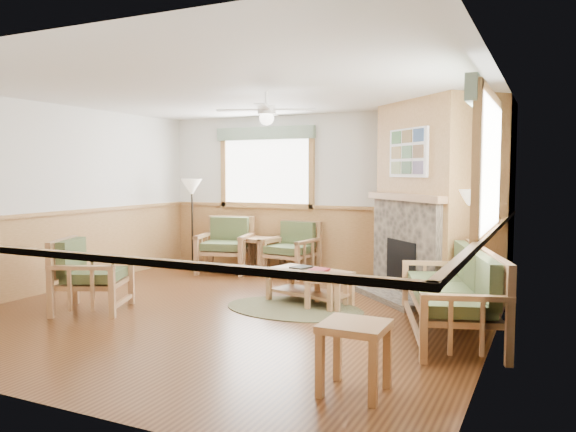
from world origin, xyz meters
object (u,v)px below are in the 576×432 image
at_px(sofa, 449,292).
at_px(armchair_left, 92,275).
at_px(coffee_table, 309,286).
at_px(floor_lamp_left, 192,224).
at_px(end_table_sofa, 354,358).
at_px(footstool, 327,292).
at_px(end_table_chairs, 261,255).
at_px(armchair_back_left, 225,245).
at_px(armchair_back_right, 290,249).
at_px(floor_lamp_right, 466,249).

distance_m(sofa, armchair_left, 4.25).
height_order(coffee_table, floor_lamp_left, floor_lamp_left).
bearing_deg(end_table_sofa, footstool, 115.84).
xyz_separation_m(footstool, floor_lamp_left, (-3.20, 1.63, 0.60)).
bearing_deg(end_table_chairs, floor_lamp_left, -169.83).
distance_m(armchair_back_left, coffee_table, 2.67).
xyz_separation_m(armchair_back_right, floor_lamp_right, (2.99, -1.21, 0.32)).
distance_m(sofa, armchair_back_right, 3.84).
distance_m(armchair_back_right, floor_lamp_left, 1.86).
bearing_deg(floor_lamp_left, armchair_left, -78.20).
relative_size(coffee_table, end_table_sofa, 1.96).
distance_m(sofa, floor_lamp_right, 1.24).
distance_m(armchair_left, end_table_sofa, 3.93).
relative_size(armchair_back_right, floor_lamp_left, 0.55).
bearing_deg(end_table_sofa, coffee_table, 119.84).
bearing_deg(end_table_chairs, footstool, -43.60).
bearing_deg(armchair_left, floor_lamp_right, -87.59).
height_order(armchair_back_right, armchair_left, armchair_left).
bearing_deg(sofa, floor_lamp_left, -133.06).
bearing_deg(coffee_table, floor_lamp_right, 29.61).
relative_size(coffee_table, end_table_chairs, 1.82).
relative_size(armchair_left, floor_lamp_left, 0.56).
distance_m(armchair_left, end_table_chairs, 3.32).
height_order(end_table_chairs, footstool, end_table_chairs).
xyz_separation_m(coffee_table, floor_lamp_right, (1.90, 0.51, 0.54)).
xyz_separation_m(coffee_table, end_table_chairs, (-1.65, 1.71, 0.08)).
distance_m(armchair_back_right, end_table_sofa, 5.07).
relative_size(armchair_back_right, floor_lamp_right, 0.58).
bearing_deg(coffee_table, floor_lamp_left, 167.55).
height_order(sofa, end_table_chairs, sofa).
height_order(floor_lamp_left, floor_lamp_right, floor_lamp_left).
xyz_separation_m(armchair_back_left, coffee_table, (2.21, -1.48, -0.25)).
bearing_deg(armchair_back_right, end_table_chairs, -173.27).
relative_size(end_table_sofa, footstool, 1.19).
height_order(end_table_chairs, end_table_sofa, end_table_chairs).
distance_m(armchair_back_left, footstool, 3.01).
distance_m(armchair_back_left, end_table_chairs, 0.64).
bearing_deg(coffee_table, armchair_back_right, 137.18).
distance_m(footstool, floor_lamp_right, 1.81).
bearing_deg(end_table_chairs, end_table_sofa, -54.02).
xyz_separation_m(end_table_chairs, floor_lamp_left, (-1.25, -0.22, 0.51)).
height_order(armchair_left, floor_lamp_right, floor_lamp_right).
height_order(armchair_left, floor_lamp_left, floor_lamp_left).
distance_m(sofa, end_table_chairs, 4.29).
bearing_deg(floor_lamp_right, floor_lamp_left, 168.42).
height_order(armchair_left, footstool, armchair_left).
xyz_separation_m(armchair_back_left, armchair_back_right, (1.12, 0.24, -0.03)).
bearing_deg(footstool, floor_lamp_right, 22.15).
distance_m(footstool, floor_lamp_left, 3.64).
bearing_deg(end_table_chairs, armchair_left, -100.75).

